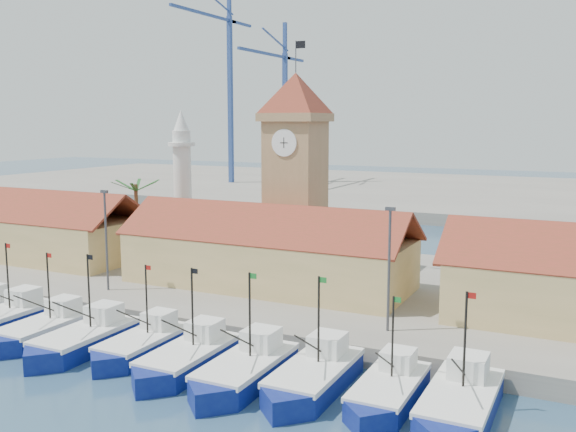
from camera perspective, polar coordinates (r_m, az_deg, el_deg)
The scene contains 20 objects.
ground at distance 44.53m, azimuth -14.23°, elevation -13.59°, with size 400.00×400.00×0.00m, color navy.
quay at distance 63.54m, azimuth -0.11°, elevation -5.95°, with size 140.00×32.00×1.50m, color gray.
terminal at distance 144.69m, azimuth 15.05°, elevation 1.93°, with size 240.00×80.00×2.00m, color gray.
boat_2 at distance 56.59m, azimuth -24.13°, elevation -8.49°, with size 3.52×9.65×7.30m.
boat_3 at distance 52.87m, azimuth -21.01°, elevation -9.52°, with size 3.38×9.27×7.01m.
boat_4 at distance 49.46m, azimuth -17.82°, elevation -10.54°, with size 3.57×9.79×7.41m.
boat_5 at distance 47.50m, azimuth -12.97°, elevation -11.22°, with size 3.29×9.00×6.81m.
boat_6 at distance 44.20m, azimuth -9.06°, elevation -12.55°, with size 3.50×9.59×7.25m.
boat_7 at distance 41.71m, azimuth -4.00°, elevation -13.73°, with size 3.60×9.87×7.47m.
boat_8 at distance 40.72m, azimuth 2.19°, elevation -14.29°, with size 3.60×9.87×7.46m.
boat_9 at distance 39.43m, azimuth 8.82°, elevation -15.29°, with size 3.24×8.86×6.71m.
boat_10 at distance 38.40m, azimuth 14.98°, elevation -16.02°, with size 3.63×9.96×7.53m.
hall_left at distance 79.22m, azimuth -22.76°, elevation -1.36°, with size 31.20×10.13×7.61m.
hall_center at distance 59.32m, azimuth -1.82°, elevation -3.78°, with size 27.04×10.13×7.61m.
clock_tower at distance 63.53m, azimuth 0.68°, elevation 4.30°, with size 5.80×5.80×22.70m.
minaret at distance 73.02m, azimuth -9.36°, elevation 2.96°, with size 3.00×3.00×16.30m.
palm_tree at distance 74.85m, azimuth -13.31°, elevation 0.29°, with size 5.60×5.03×8.39m.
lamp_posts at distance 51.77m, azimuth -5.47°, elevation -2.79°, with size 80.70×0.25×9.03m.
crane_blue_far at distance 154.81m, azimuth -5.44°, elevation 12.42°, with size 1.00×33.05×46.00m.
crane_blue_near at distance 154.19m, azimuth -0.50°, elevation 10.70°, with size 1.00×31.69×37.62m.
Camera 1 is at (27.08, -31.30, 16.43)m, focal length 40.00 mm.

